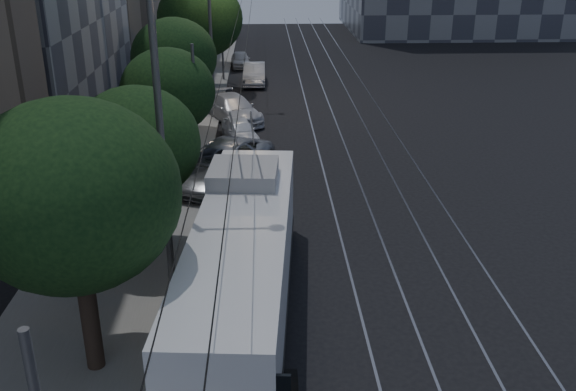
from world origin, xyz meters
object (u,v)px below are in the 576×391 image
Objects in this scene: car_white_d at (241,60)px; car_white_a at (240,130)px; trolleybus at (243,265)px; car_white_b at (234,109)px; pickup_silver at (221,164)px; car_white_c at (254,74)px; streetlamp_near at (174,112)px.

car_white_a is at bearing -93.22° from car_white_d.
car_white_b is at bearing 97.32° from trolleybus.
trolleybus is 10.59m from pickup_silver.
car_white_c is (0.61, 13.36, 0.12)m from car_white_a.
car_white_b is (-0.49, 3.86, 0.13)m from car_white_a.
car_white_d is (-0.52, 19.36, 0.01)m from car_white_a.
trolleybus is at bearing -104.25° from car_white_a.
car_white_c is 1.23× the size of car_white_d.
car_white_d is at bearing 100.71° from car_white_c.
car_white_d is at bearing 89.02° from streetlamp_near.
pickup_silver reaches higher than car_white_d.
car_white_b is 1.15× the size of car_white_c.
car_white_a is 3.89m from car_white_b.
streetlamp_near is at bearing -116.29° from car_white_b.
car_white_c is at bearing 59.00° from car_white_b.
car_white_c reaches higher than car_white_d.
car_white_a is at bearing 85.87° from streetlamp_near.
car_white_a is at bearing -107.23° from car_white_b.
car_white_c is at bearing 109.13° from pickup_silver.
pickup_silver is at bearing 87.11° from streetlamp_near.
car_white_b is at bearing -94.63° from car_white_d.
car_white_d is at bearing 112.59° from pickup_silver.
trolleybus is 3.36× the size of car_white_d.
streetlamp_near reaches higher than car_white_b.
streetlamp_near is (-0.63, -19.39, 5.12)m from car_white_b.
car_white_d is at bearing 65.72° from car_white_b.
streetlamp_near is (-1.73, -28.89, 5.12)m from car_white_c.
car_white_c is 29.39m from streetlamp_near.
trolleybus is 2.39× the size of car_white_b.
car_white_d is (0.11, 25.18, -0.25)m from pickup_silver.
car_white_b is at bearing 111.98° from pickup_silver.
streetlamp_near is (-0.49, -9.72, 4.99)m from pickup_silver.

